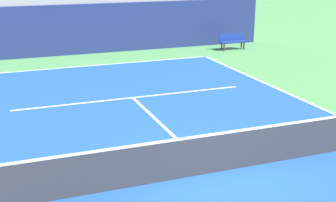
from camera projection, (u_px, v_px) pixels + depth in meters
name	position (u px, v px, depth m)	size (l,w,h in m)	color
ground_plane	(213.00, 173.00, 10.72)	(80.00, 80.00, 0.00)	#4C8C4C
court_surface	(213.00, 173.00, 10.72)	(11.00, 24.00, 0.01)	#1E4C99
baseline_far	(98.00, 65.00, 21.39)	(11.00, 0.10, 0.00)	white
service_line_far	(133.00, 98.00, 16.43)	(8.26, 0.10, 0.00)	white
centre_service_line	(164.00, 127.00, 13.58)	(0.10, 6.40, 0.00)	white
back_wall	(84.00, 29.00, 23.64)	(19.78, 0.30, 2.52)	navy
stands_tier_lower	(79.00, 21.00, 24.77)	(19.78, 2.40, 2.97)	#9E9E99
stands_tier_upper	(71.00, 7.00, 26.76)	(19.78, 2.40, 4.05)	#9E9E99
tennis_net	(213.00, 153.00, 10.57)	(11.08, 0.08, 1.07)	black
player_bench	(233.00, 40.00, 24.89)	(1.50, 0.40, 0.85)	navy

